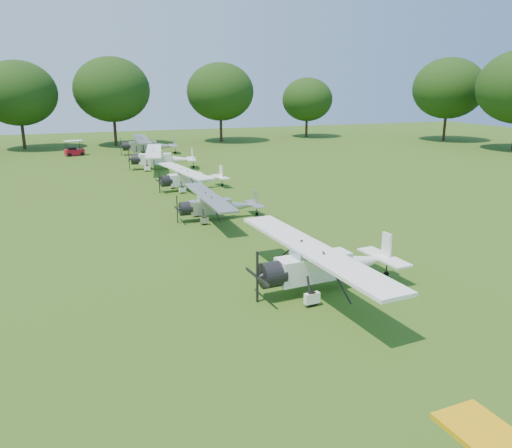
{
  "coord_description": "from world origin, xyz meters",
  "views": [
    {
      "loc": [
        -8.52,
        -21.71,
        9.02
      ],
      "look_at": [
        0.84,
        3.63,
        1.4
      ],
      "focal_mm": 35.0,
      "sensor_mm": 36.0,
      "label": 1
    }
  ],
  "objects_px": {
    "aircraft_7": "(147,144)",
    "golf_cart": "(74,151)",
    "aircraft_3": "(324,262)",
    "aircraft_5": "(190,177)",
    "aircraft_4": "(216,204)",
    "aircraft_6": "(160,157)"
  },
  "relations": [
    {
      "from": "aircraft_6",
      "to": "aircraft_4",
      "type": "bearing_deg",
      "value": -80.31
    },
    {
      "from": "aircraft_3",
      "to": "aircraft_5",
      "type": "bearing_deg",
      "value": 86.92
    },
    {
      "from": "aircraft_4",
      "to": "golf_cart",
      "type": "height_order",
      "value": "golf_cart"
    },
    {
      "from": "aircraft_6",
      "to": "aircraft_7",
      "type": "height_order",
      "value": "aircraft_7"
    },
    {
      "from": "golf_cart",
      "to": "aircraft_4",
      "type": "bearing_deg",
      "value": -90.69
    },
    {
      "from": "aircraft_4",
      "to": "golf_cart",
      "type": "distance_m",
      "value": 37.79
    },
    {
      "from": "aircraft_5",
      "to": "golf_cart",
      "type": "relative_size",
      "value": 3.94
    },
    {
      "from": "aircraft_5",
      "to": "aircraft_7",
      "type": "relative_size",
      "value": 0.84
    },
    {
      "from": "golf_cart",
      "to": "aircraft_6",
      "type": "bearing_deg",
      "value": -72.96
    },
    {
      "from": "aircraft_4",
      "to": "aircraft_7",
      "type": "bearing_deg",
      "value": 89.27
    },
    {
      "from": "aircraft_4",
      "to": "aircraft_3",
      "type": "bearing_deg",
      "value": -84.91
    },
    {
      "from": "aircraft_4",
      "to": "aircraft_6",
      "type": "xyz_separation_m",
      "value": [
        0.0,
        22.31,
        0.23
      ]
    },
    {
      "from": "aircraft_3",
      "to": "aircraft_7",
      "type": "relative_size",
      "value": 0.98
    },
    {
      "from": "aircraft_3",
      "to": "aircraft_5",
      "type": "relative_size",
      "value": 1.16
    },
    {
      "from": "aircraft_7",
      "to": "golf_cart",
      "type": "xyz_separation_m",
      "value": [
        -9.12,
        2.07,
        -0.71
      ]
    },
    {
      "from": "aircraft_3",
      "to": "golf_cart",
      "type": "xyz_separation_m",
      "value": [
        -9.89,
        50.16,
        -0.68
      ]
    },
    {
      "from": "aircraft_3",
      "to": "aircraft_6",
      "type": "relative_size",
      "value": 1.0
    },
    {
      "from": "golf_cart",
      "to": "aircraft_7",
      "type": "bearing_deg",
      "value": -26.75
    },
    {
      "from": "aircraft_4",
      "to": "aircraft_5",
      "type": "distance_m",
      "value": 10.42
    },
    {
      "from": "aircraft_6",
      "to": "golf_cart",
      "type": "bearing_deg",
      "value": 130.73
    },
    {
      "from": "aircraft_4",
      "to": "aircraft_6",
      "type": "distance_m",
      "value": 22.31
    },
    {
      "from": "aircraft_3",
      "to": "aircraft_6",
      "type": "xyz_separation_m",
      "value": [
        -1.2,
        35.7,
        -0.01
      ]
    }
  ]
}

